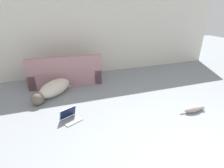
{
  "coord_description": "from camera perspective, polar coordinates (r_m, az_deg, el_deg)",
  "views": [
    {
      "loc": [
        -1.67,
        -0.81,
        2.02
      ],
      "look_at": [
        -0.57,
        2.45,
        0.5
      ],
      "focal_mm": 28.0,
      "sensor_mm": 36.0,
      "label": 1
    }
  ],
  "objects": [
    {
      "name": "dog",
      "position": [
        4.5,
        -18.72,
        -1.6
      ],
      "size": [
        1.13,
        1.08,
        0.38
      ],
      "rotation": [
        0.0,
        0.0,
        3.9
      ],
      "color": "beige",
      "rests_on": "ground_plane"
    },
    {
      "name": "laptop_open",
      "position": [
        3.56,
        -13.65,
        -10.09
      ],
      "size": [
        0.44,
        0.41,
        0.24
      ],
      "rotation": [
        0.0,
        0.0,
        0.44
      ],
      "color": "gray",
      "rests_on": "ground_plane"
    },
    {
      "name": "couch",
      "position": [
        5.17,
        -14.84,
        3.22
      ],
      "size": [
        1.99,
        0.9,
        0.84
      ],
      "rotation": [
        0.0,
        0.0,
        3.08
      ],
      "color": "#A3757A",
      "rests_on": "ground_plane"
    },
    {
      "name": "wall_back",
      "position": [
        5.8,
        -1.8,
        15.98
      ],
      "size": [
        7.92,
        0.06,
        2.46
      ],
      "color": "beige",
      "rests_on": "ground_plane"
    },
    {
      "name": "cat",
      "position": [
        4.08,
        25.27,
        -7.45
      ],
      "size": [
        0.59,
        0.14,
        0.12
      ],
      "rotation": [
        0.0,
        0.0,
        0.0
      ],
      "color": "gray",
      "rests_on": "ground_plane"
    }
  ]
}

